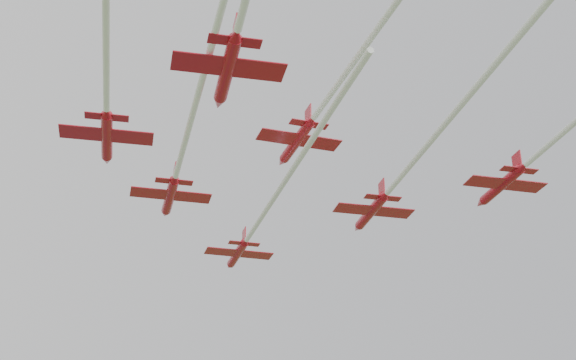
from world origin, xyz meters
TOP-DOWN VIEW (x-y plane):
  - jet_lead at (-4.01, 10.80)m, footprint 22.86×52.73m
  - jet_row2_left at (-19.46, 2.85)m, footprint 24.95×53.31m
  - jet_row2_right at (4.21, -5.04)m, footprint 23.16×47.61m
  - jet_row3_left at (-33.35, -8.20)m, footprint 26.79×52.54m
  - jet_row3_mid at (-13.41, -16.43)m, footprint 22.30×57.62m
  - jet_row3_right at (6.78, -23.96)m, footprint 22.79×48.45m

SIDE VIEW (x-z plane):
  - jet_row3_right at x=6.78m, z-range 51.44..54.09m
  - jet_lead at x=-4.01m, z-range 51.59..54.30m
  - jet_row3_left at x=-33.35m, z-range 52.26..55.00m
  - jet_row2_left at x=-19.46m, z-range 53.21..56.04m
  - jet_row2_right at x=4.21m, z-range 53.43..56.38m
  - jet_row3_mid at x=-13.41m, z-range 55.07..57.76m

